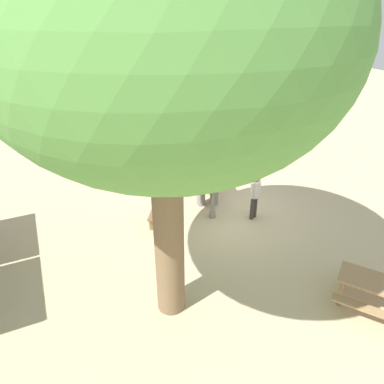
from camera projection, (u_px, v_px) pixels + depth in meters
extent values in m
plane|color=tan|center=(230.00, 215.00, 12.04)|extent=(60.00, 60.00, 0.00)
cylinder|color=gray|center=(214.00, 195.00, 12.53)|extent=(0.30, 0.30, 0.70)
cylinder|color=gray|center=(201.00, 196.00, 12.47)|extent=(0.30, 0.30, 0.70)
cylinder|color=gray|center=(209.00, 183.00, 13.37)|extent=(0.30, 0.30, 0.70)
cylinder|color=gray|center=(197.00, 184.00, 13.31)|extent=(0.30, 0.30, 0.70)
ellipsoid|color=gray|center=(206.00, 171.00, 12.55)|extent=(1.94, 1.35, 1.05)
sphere|color=gray|center=(212.00, 181.00, 11.55)|extent=(0.75, 0.75, 0.75)
cone|color=gray|center=(213.00, 202.00, 11.62)|extent=(0.23, 0.23, 1.18)
cube|color=gray|center=(225.00, 178.00, 11.71)|extent=(0.26, 0.61, 0.56)
cube|color=gray|center=(196.00, 180.00, 11.58)|extent=(0.26, 0.61, 0.56)
cylinder|color=#3F3833|center=(252.00, 208.00, 11.62)|extent=(0.14, 0.14, 0.82)
cylinder|color=#3F3833|center=(255.00, 206.00, 11.74)|extent=(0.14, 0.14, 0.82)
cylinder|color=silver|center=(255.00, 189.00, 11.34)|extent=(0.32, 0.32, 0.58)
sphere|color=tan|center=(256.00, 178.00, 11.15)|extent=(0.22, 0.22, 0.22)
cylinder|color=silver|center=(252.00, 191.00, 11.20)|extent=(0.09, 0.09, 0.55)
cylinder|color=silver|center=(259.00, 186.00, 11.47)|extent=(0.09, 0.09, 0.55)
cylinder|color=brown|center=(169.00, 235.00, 7.44)|extent=(0.66, 0.66, 4.18)
ellipsoid|color=#569342|center=(161.00, 39.00, 5.58)|extent=(6.55, 6.00, 4.64)
cube|color=brown|center=(158.00, 209.00, 11.48)|extent=(1.41, 1.05, 0.06)
cube|color=brown|center=(162.00, 204.00, 11.36)|extent=(1.24, 0.75, 0.40)
cube|color=brown|center=(155.00, 224.00, 11.14)|extent=(0.25, 0.35, 0.42)
cube|color=brown|center=(161.00, 207.00, 12.06)|extent=(0.25, 0.35, 0.42)
cube|color=#9E7A51|center=(373.00, 282.00, 8.09)|extent=(1.69, 1.52, 0.06)
cylinder|color=#9E7A51|center=(345.00, 277.00, 8.78)|extent=(0.10, 0.10, 0.72)
cylinder|color=#9E7A51|center=(340.00, 293.00, 8.30)|extent=(0.10, 0.10, 0.72)
cube|color=#9E7A51|center=(373.00, 276.00, 8.71)|extent=(1.36, 1.06, 0.05)
cube|color=#9E7A51|center=(367.00, 309.00, 7.77)|extent=(1.36, 1.06, 0.05)
cube|color=#9E7A51|center=(259.00, 139.00, 16.51)|extent=(1.61, 1.64, 0.06)
cylinder|color=#9E7A51|center=(262.00, 152.00, 16.10)|extent=(0.10, 0.10, 0.72)
cylinder|color=#9E7A51|center=(248.00, 151.00, 16.31)|extent=(0.10, 0.10, 0.72)
cylinder|color=#9E7A51|center=(267.00, 144.00, 17.08)|extent=(0.10, 0.10, 0.72)
cylinder|color=#9E7A51|center=(254.00, 142.00, 17.29)|extent=(0.10, 0.10, 0.72)
cube|color=#9E7A51|center=(271.00, 147.00, 16.45)|extent=(1.21, 1.25, 0.05)
cube|color=#9E7A51|center=(245.00, 144.00, 16.86)|extent=(1.21, 1.25, 0.05)
cylinder|color=gray|center=(152.00, 188.00, 13.44)|extent=(0.36, 0.36, 0.32)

